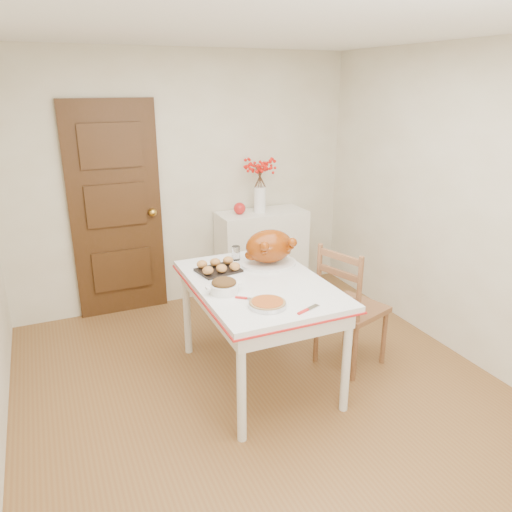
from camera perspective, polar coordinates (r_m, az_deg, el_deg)
name	(u,v)px	position (r m, az deg, el deg)	size (l,w,h in m)	color
floor	(270,400)	(3.74, 1.68, -16.34)	(3.50, 4.00, 0.00)	brown
ceiling	(275,23)	(3.05, 2.18, 25.31)	(3.50, 4.00, 0.00)	white
wall_back	(186,182)	(5.00, -8.16, 8.46)	(3.50, 0.00, 2.50)	silver
wall_right	(474,210)	(4.22, 23.96, 4.92)	(0.00, 4.00, 2.50)	silver
door_back	(116,211)	(4.88, -15.87, 4.99)	(0.85, 0.06, 2.06)	#3C2211
sideboard	(262,254)	(5.25, 0.66, 0.26)	(0.92, 0.41, 0.92)	white
kitchen_table	(259,331)	(3.77, 0.31, -8.70)	(0.93, 1.36, 0.82)	white
chair_oak	(352,305)	(4.01, 11.07, -5.64)	(0.45, 0.45, 1.02)	brown
berry_vase	(260,186)	(5.05, 0.45, 8.08)	(0.28, 0.28, 0.54)	white
apple	(240,208)	(5.01, -1.91, 5.52)	(0.12, 0.12, 0.12)	red
turkey_platter	(269,248)	(3.87, 1.55, 0.92)	(0.45, 0.36, 0.28)	#793307
pumpkin_pie	(267,303)	(3.19, 1.34, -5.47)	(0.25, 0.25, 0.05)	#A34719
stuffing_dish	(224,286)	(3.40, -3.73, -3.46)	(0.26, 0.20, 0.10)	#402513
rolls_tray	(218,266)	(3.78, -4.38, -1.21)	(0.31, 0.24, 0.08)	#BC7139
pie_server	(308,309)	(3.17, 6.07, -6.12)	(0.20, 0.06, 0.01)	silver
carving_knife	(252,299)	(3.30, -0.49, -4.98)	(0.23, 0.06, 0.01)	silver
drinking_glass	(236,253)	(4.01, -2.36, 0.34)	(0.07, 0.07, 0.12)	white
shaker_pair	(266,250)	(4.11, 1.19, 0.71)	(0.10, 0.04, 0.10)	white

